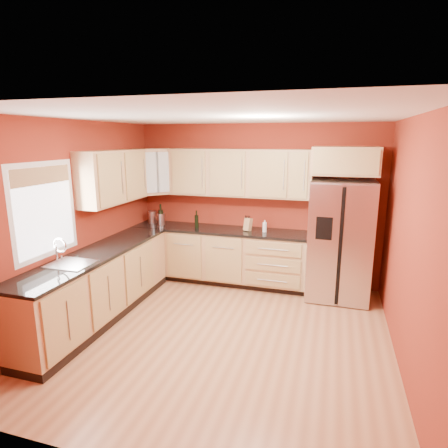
{
  "coord_description": "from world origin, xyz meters",
  "views": [
    {
      "loc": [
        1.23,
        -3.99,
        2.36
      ],
      "look_at": [
        -0.23,
        0.9,
        1.19
      ],
      "focal_mm": 30.0,
      "sensor_mm": 36.0,
      "label": 1
    }
  ],
  "objects_px": {
    "wine_bottle_a": "(161,215)",
    "soap_dispenser": "(265,226)",
    "refrigerator": "(340,240)",
    "knife_block": "(248,224)",
    "canister_left": "(153,217)"
  },
  "relations": [
    {
      "from": "canister_left",
      "to": "soap_dispenser",
      "type": "bearing_deg",
      "value": -1.78
    },
    {
      "from": "canister_left",
      "to": "wine_bottle_a",
      "type": "distance_m",
      "value": 0.24
    },
    {
      "from": "soap_dispenser",
      "to": "canister_left",
      "type": "bearing_deg",
      "value": 178.22
    },
    {
      "from": "wine_bottle_a",
      "to": "knife_block",
      "type": "height_order",
      "value": "wine_bottle_a"
    },
    {
      "from": "wine_bottle_a",
      "to": "knife_block",
      "type": "relative_size",
      "value": 1.79
    },
    {
      "from": "knife_block",
      "to": "soap_dispenser",
      "type": "height_order",
      "value": "knife_block"
    },
    {
      "from": "canister_left",
      "to": "soap_dispenser",
      "type": "distance_m",
      "value": 1.98
    },
    {
      "from": "wine_bottle_a",
      "to": "knife_block",
      "type": "bearing_deg",
      "value": 1.87
    },
    {
      "from": "canister_left",
      "to": "wine_bottle_a",
      "type": "xyz_separation_m",
      "value": [
        0.21,
        -0.1,
        0.07
      ]
    },
    {
      "from": "wine_bottle_a",
      "to": "soap_dispenser",
      "type": "bearing_deg",
      "value": 1.19
    },
    {
      "from": "refrigerator",
      "to": "canister_left",
      "type": "relative_size",
      "value": 8.21
    },
    {
      "from": "refrigerator",
      "to": "knife_block",
      "type": "xyz_separation_m",
      "value": [
        -1.41,
        0.07,
        0.13
      ]
    },
    {
      "from": "refrigerator",
      "to": "canister_left",
      "type": "height_order",
      "value": "refrigerator"
    },
    {
      "from": "refrigerator",
      "to": "canister_left",
      "type": "bearing_deg",
      "value": 177.73
    },
    {
      "from": "soap_dispenser",
      "to": "refrigerator",
      "type": "bearing_deg",
      "value": -3.13
    }
  ]
}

